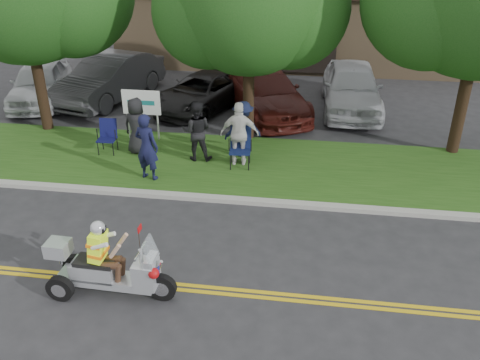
# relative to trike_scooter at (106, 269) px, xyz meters

# --- Properties ---
(ground) EXTENTS (120.00, 120.00, 0.00)m
(ground) POSITION_rel_trike_scooter_xyz_m (1.28, 0.86, -0.59)
(ground) COLOR #28282B
(ground) RESTS_ON ground
(centerline_near) EXTENTS (60.00, 0.10, 0.01)m
(centerline_near) POSITION_rel_trike_scooter_xyz_m (1.28, 0.28, -0.58)
(centerline_near) COLOR gold
(centerline_near) RESTS_ON ground
(centerline_far) EXTENTS (60.00, 0.10, 0.01)m
(centerline_far) POSITION_rel_trike_scooter_xyz_m (1.28, 0.44, -0.58)
(centerline_far) COLOR gold
(centerline_far) RESTS_ON ground
(curb) EXTENTS (60.00, 0.25, 0.12)m
(curb) POSITION_rel_trike_scooter_xyz_m (1.28, 3.91, -0.53)
(curb) COLOR #A8A89E
(curb) RESTS_ON ground
(grass_verge) EXTENTS (60.00, 4.00, 0.10)m
(grass_verge) POSITION_rel_trike_scooter_xyz_m (1.28, 6.06, -0.53)
(grass_verge) COLOR #214C14
(grass_verge) RESTS_ON ground
(commercial_building) EXTENTS (18.00, 8.20, 4.00)m
(commercial_building) POSITION_rel_trike_scooter_xyz_m (3.28, 19.84, 1.42)
(commercial_building) COLOR #9E7F5B
(commercial_building) RESTS_ON ground
(tree_mid) EXTENTS (5.88, 4.80, 7.05)m
(tree_mid) POSITION_rel_trike_scooter_xyz_m (1.83, 8.09, 3.85)
(tree_mid) COLOR #332114
(tree_mid) RESTS_ON ground
(business_sign) EXTENTS (1.25, 0.06, 1.75)m
(business_sign) POSITION_rel_trike_scooter_xyz_m (-1.62, 7.46, 0.67)
(business_sign) COLOR silver
(business_sign) RESTS_ON ground
(trike_scooter) EXTENTS (2.57, 0.86, 1.68)m
(trike_scooter) POSITION_rel_trike_scooter_xyz_m (0.00, 0.00, 0.00)
(trike_scooter) COLOR black
(trike_scooter) RESTS_ON ground
(lawn_chair_a) EXTENTS (0.57, 0.59, 1.03)m
(lawn_chair_a) POSITION_rel_trike_scooter_xyz_m (-2.39, 6.32, 0.10)
(lawn_chair_a) COLOR black
(lawn_chair_a) RESTS_ON grass_verge
(lawn_chair_b) EXTENTS (0.65, 0.67, 1.16)m
(lawn_chair_b) POSITION_rel_trike_scooter_xyz_m (1.81, 5.96, 0.17)
(lawn_chair_b) COLOR black
(lawn_chair_b) RESTS_ON grass_verge
(spectator_adult_left) EXTENTS (0.79, 0.63, 1.91)m
(spectator_adult_left) POSITION_rel_trike_scooter_xyz_m (-0.61, 4.74, 0.47)
(spectator_adult_left) COLOR #141638
(spectator_adult_left) RESTS_ON grass_verge
(spectator_adult_mid) EXTENTS (0.93, 0.75, 1.82)m
(spectator_adult_mid) POSITION_rel_trike_scooter_xyz_m (0.48, 6.15, 0.43)
(spectator_adult_mid) COLOR black
(spectator_adult_mid) RESTS_ON grass_verge
(spectator_adult_right) EXTENTS (1.15, 0.54, 1.91)m
(spectator_adult_right) POSITION_rel_trike_scooter_xyz_m (1.78, 6.00, 0.47)
(spectator_adult_right) COLOR silver
(spectator_adult_right) RESTS_ON grass_verge
(spectator_chair_a) EXTENTS (1.27, 0.98, 1.73)m
(spectator_chair_a) POSITION_rel_trike_scooter_xyz_m (1.80, 6.62, 0.38)
(spectator_chair_a) COLOR #141A37
(spectator_chair_a) RESTS_ON grass_verge
(spectator_chair_b) EXTENTS (0.95, 0.70, 1.77)m
(spectator_chair_b) POSITION_rel_trike_scooter_xyz_m (-1.43, 6.33, 0.40)
(spectator_chair_b) COLOR black
(spectator_chair_b) RESTS_ON grass_verge
(parked_car_far_left) EXTENTS (3.00, 5.02, 1.60)m
(parked_car_far_left) POSITION_rel_trike_scooter_xyz_m (-6.84, 10.68, 0.21)
(parked_car_far_left) COLOR #B7BABE
(parked_car_far_left) RESTS_ON ground
(parked_car_left) EXTENTS (3.23, 5.71, 1.78)m
(parked_car_left) POSITION_rel_trike_scooter_xyz_m (-4.22, 11.36, 0.30)
(parked_car_left) COLOR #313133
(parked_car_left) RESTS_ON ground
(parked_car_mid) EXTENTS (3.87, 5.20, 1.31)m
(parked_car_mid) POSITION_rel_trike_scooter_xyz_m (-0.38, 10.81, 0.07)
(parked_car_mid) COLOR black
(parked_car_mid) RESTS_ON ground
(parked_car_right) EXTENTS (4.24, 5.90, 1.59)m
(parked_car_right) POSITION_rel_trike_scooter_xyz_m (2.08, 10.83, 0.21)
(parked_car_right) COLOR #471510
(parked_car_right) RESTS_ON ground
(parked_car_far_right) EXTENTS (2.21, 5.29, 1.79)m
(parked_car_far_right) POSITION_rel_trike_scooter_xyz_m (5.28, 11.52, 0.31)
(parked_car_far_right) COLOR #B6B7BD
(parked_car_far_right) RESTS_ON ground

